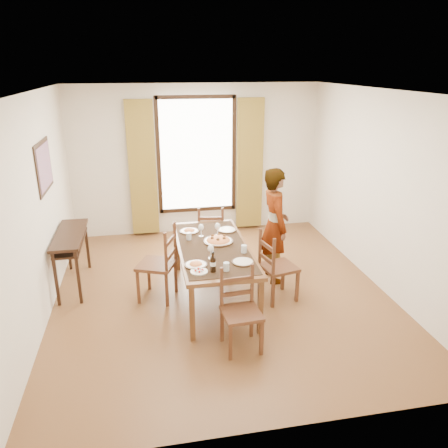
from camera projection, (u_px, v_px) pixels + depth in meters
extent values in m
plane|color=brown|center=(221.00, 292.00, 6.12)|extent=(5.00, 5.00, 0.00)
cube|color=beige|center=(196.00, 160.00, 7.96)|extent=(4.50, 0.10, 2.70)
cube|color=beige|center=(279.00, 293.00, 3.35)|extent=(4.50, 0.10, 2.70)
cube|color=beige|center=(38.00, 210.00, 5.26)|extent=(0.10, 5.00, 2.70)
cube|color=beige|center=(380.00, 191.00, 6.05)|extent=(0.10, 5.00, 2.70)
cube|color=white|center=(221.00, 89.00, 5.18)|extent=(4.50, 5.00, 0.04)
cube|color=white|center=(197.00, 155.00, 7.90)|extent=(1.30, 0.04, 2.00)
cube|color=olive|center=(142.00, 169.00, 7.74)|extent=(0.48, 0.10, 2.40)
cube|color=olive|center=(250.00, 165.00, 8.08)|extent=(0.48, 0.10, 2.40)
cube|color=black|center=(44.00, 166.00, 5.68)|extent=(0.02, 0.86, 0.66)
cube|color=red|center=(45.00, 166.00, 5.68)|extent=(0.01, 0.76, 0.56)
cube|color=black|center=(70.00, 235.00, 6.05)|extent=(0.38, 1.20, 0.04)
cube|color=black|center=(71.00, 243.00, 6.09)|extent=(0.34, 1.10, 0.03)
cube|color=black|center=(56.00, 279.00, 5.66)|extent=(0.04, 0.04, 0.76)
cube|color=black|center=(68.00, 246.00, 6.67)|extent=(0.04, 0.04, 0.76)
cube|color=black|center=(79.00, 277.00, 5.71)|extent=(0.04, 0.04, 0.76)
cube|color=black|center=(87.00, 245.00, 6.72)|extent=(0.04, 0.04, 0.76)
cube|color=brown|center=(213.00, 248.00, 5.74)|extent=(0.92, 2.00, 0.05)
cube|color=black|center=(213.00, 246.00, 5.73)|extent=(0.85, 1.84, 0.01)
cube|color=brown|center=(192.00, 314.00, 4.93)|extent=(0.06, 0.06, 0.70)
cube|color=brown|center=(178.00, 249.00, 6.67)|extent=(0.06, 0.06, 0.70)
cube|color=brown|center=(260.00, 307.00, 5.07)|extent=(0.06, 0.06, 0.70)
cube|color=brown|center=(229.00, 245.00, 6.81)|extent=(0.06, 0.06, 0.70)
cube|color=brown|center=(156.00, 265.00, 5.81)|extent=(0.60, 0.60, 0.04)
cube|color=brown|center=(149.00, 273.00, 6.11)|extent=(0.04, 0.04, 0.49)
cube|color=brown|center=(176.00, 276.00, 6.04)|extent=(0.04, 0.04, 0.49)
cube|color=brown|center=(138.00, 287.00, 5.75)|extent=(0.04, 0.04, 0.49)
cube|color=brown|center=(167.00, 289.00, 5.68)|extent=(0.04, 0.04, 0.49)
cube|color=brown|center=(175.00, 241.00, 5.86)|extent=(0.04, 0.04, 0.55)
cube|color=brown|center=(166.00, 253.00, 5.50)|extent=(0.04, 0.04, 0.55)
cube|color=brown|center=(171.00, 254.00, 5.72)|extent=(0.17, 0.38, 0.05)
cube|color=brown|center=(170.00, 241.00, 5.65)|extent=(0.17, 0.38, 0.05)
cube|color=brown|center=(211.00, 234.00, 6.97)|extent=(0.48, 0.48, 0.04)
cube|color=brown|center=(222.00, 242.00, 7.22)|extent=(0.04, 0.04, 0.45)
cube|color=brown|center=(222.00, 251.00, 6.89)|extent=(0.04, 0.04, 0.45)
cube|color=brown|center=(200.00, 243.00, 7.21)|extent=(0.04, 0.04, 0.45)
cube|color=brown|center=(200.00, 252.00, 6.87)|extent=(0.04, 0.04, 0.45)
cube|color=brown|center=(222.00, 223.00, 6.71)|extent=(0.04, 0.04, 0.50)
cube|color=brown|center=(199.00, 224.00, 6.70)|extent=(0.04, 0.04, 0.50)
cube|color=brown|center=(211.00, 229.00, 6.74)|extent=(0.36, 0.08, 0.05)
cube|color=brown|center=(211.00, 219.00, 6.68)|extent=(0.36, 0.08, 0.05)
cube|color=brown|center=(242.00, 313.00, 4.77)|extent=(0.44, 0.44, 0.04)
cube|color=brown|center=(230.00, 342.00, 4.65)|extent=(0.04, 0.04, 0.44)
cube|color=brown|center=(222.00, 324.00, 4.97)|extent=(0.04, 0.04, 0.44)
cube|color=brown|center=(262.00, 337.00, 4.73)|extent=(0.04, 0.04, 0.44)
cube|color=brown|center=(251.00, 320.00, 5.05)|extent=(0.04, 0.04, 0.44)
cube|color=brown|center=(222.00, 288.00, 4.81)|extent=(0.04, 0.04, 0.49)
cube|color=brown|center=(252.00, 284.00, 4.90)|extent=(0.04, 0.04, 0.49)
cube|color=brown|center=(237.00, 293.00, 4.89)|extent=(0.35, 0.05, 0.05)
cube|color=brown|center=(237.00, 279.00, 4.83)|extent=(0.35, 0.05, 0.05)
cube|color=brown|center=(279.00, 267.00, 5.81)|extent=(0.51, 0.51, 0.04)
cube|color=brown|center=(297.00, 286.00, 5.80)|extent=(0.04, 0.04, 0.46)
cube|color=brown|center=(273.00, 291.00, 5.66)|extent=(0.04, 0.04, 0.46)
cube|color=brown|center=(283.00, 274.00, 6.12)|extent=(0.04, 0.04, 0.46)
cube|color=brown|center=(260.00, 279.00, 5.98)|extent=(0.04, 0.04, 0.46)
cube|color=brown|center=(274.00, 257.00, 5.49)|extent=(0.04, 0.04, 0.51)
cube|color=brown|center=(260.00, 247.00, 5.81)|extent=(0.04, 0.04, 0.51)
cube|color=brown|center=(266.00, 259.00, 5.68)|extent=(0.11, 0.37, 0.05)
cube|color=brown|center=(267.00, 246.00, 5.62)|extent=(0.11, 0.37, 0.05)
imported|color=gray|center=(275.00, 225.00, 6.23)|extent=(0.64, 0.44, 1.67)
cylinder|color=silver|center=(244.00, 249.00, 5.52)|extent=(0.07, 0.07, 0.10)
cylinder|color=silver|center=(189.00, 236.00, 5.93)|extent=(0.07, 0.07, 0.10)
cylinder|color=silver|center=(226.00, 267.00, 5.03)|extent=(0.07, 0.07, 0.10)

